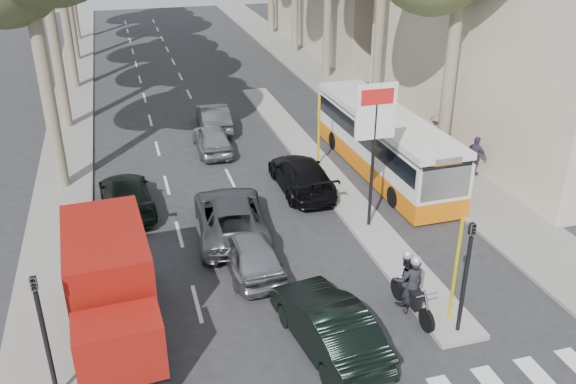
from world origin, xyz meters
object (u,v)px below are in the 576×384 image
silver_hatchback (249,251)px  city_bus (383,140)px  red_truck (111,286)px  motorcycle (409,284)px  dark_hatchback (328,325)px

silver_hatchback → city_bus: 9.98m
silver_hatchback → red_truck: red_truck is taller
silver_hatchback → motorcycle: size_ratio=1.72×
city_bus → motorcycle: bearing=-111.1°
dark_hatchback → motorcycle: bearing=-169.0°
red_truck → city_bus: 14.78m
silver_hatchback → city_bus: size_ratio=0.38×
silver_hatchback → red_truck: size_ratio=0.70×
red_truck → city_bus: red_truck is taller
dark_hatchback → red_truck: size_ratio=0.79×
dark_hatchback → city_bus: size_ratio=0.43×
silver_hatchback → red_truck: (-4.38, -2.23, 0.92)m
dark_hatchback → city_bus: (6.41, 10.84, 0.73)m
red_truck → city_bus: bearing=32.4°
city_bus → silver_hatchback: bearing=-141.4°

